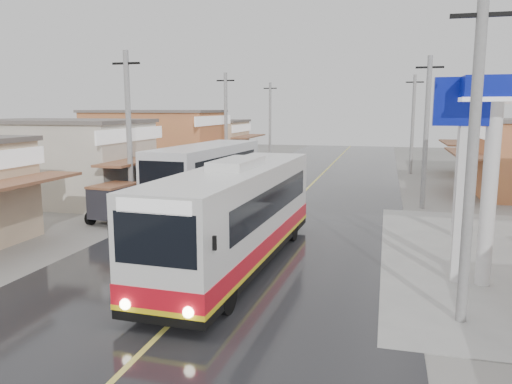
% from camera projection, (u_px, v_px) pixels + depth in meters
% --- Properties ---
extents(ground, '(120.00, 120.00, 0.00)m').
position_uv_depth(ground, '(200.00, 296.00, 14.30)').
color(ground, slate).
rests_on(ground, ground).
extents(road, '(12.00, 90.00, 0.02)m').
position_uv_depth(road, '(294.00, 202.00, 28.61)').
color(road, black).
rests_on(road, ground).
extents(centre_line, '(0.15, 90.00, 0.01)m').
position_uv_depth(centre_line, '(294.00, 202.00, 28.60)').
color(centre_line, '#D8CC4C').
rests_on(centre_line, road).
extents(shopfronts_left, '(11.00, 44.00, 5.20)m').
position_uv_depth(shopfronts_left, '(118.00, 186.00, 34.72)').
color(shopfronts_left, tan).
rests_on(shopfronts_left, ground).
extents(utility_poles_left, '(1.60, 50.00, 8.00)m').
position_uv_depth(utility_poles_left, '(187.00, 194.00, 31.31)').
color(utility_poles_left, gray).
rests_on(utility_poles_left, ground).
extents(utility_poles_right, '(1.60, 36.00, 8.00)m').
position_uv_depth(utility_poles_right, '(422.00, 208.00, 26.86)').
color(utility_poles_right, gray).
rests_on(utility_poles_right, ground).
extents(coach_bus, '(3.06, 11.73, 3.63)m').
position_uv_depth(coach_bus, '(238.00, 215.00, 16.87)').
color(coach_bus, silver).
rests_on(coach_bus, road).
extents(second_bus, '(3.42, 10.11, 3.30)m').
position_uv_depth(second_bus, '(206.00, 173.00, 27.53)').
color(second_bus, silver).
rests_on(second_bus, road).
extents(cyclist, '(1.20, 1.92, 1.96)m').
position_uv_depth(cyclist, '(185.00, 201.00, 25.40)').
color(cyclist, black).
rests_on(cyclist, ground).
extents(tricycle_near, '(1.81, 2.53, 1.83)m').
position_uv_depth(tricycle_near, '(113.00, 201.00, 23.30)').
color(tricycle_near, '#26262D').
rests_on(tricycle_near, ground).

